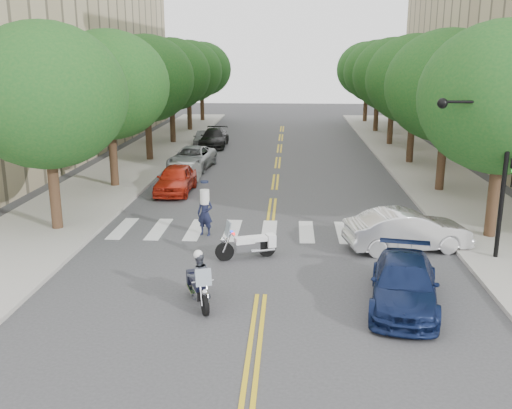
# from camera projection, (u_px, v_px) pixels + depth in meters

# --- Properties ---
(ground) EXTENTS (140.00, 140.00, 0.00)m
(ground) POSITION_uv_depth(u_px,v_px,m) (261.00, 295.00, 17.47)
(ground) COLOR #38383A
(ground) RESTS_ON ground
(sidewalk_left) EXTENTS (5.00, 60.00, 0.15)m
(sidewalk_left) POSITION_uv_depth(u_px,v_px,m) (140.00, 160.00, 39.23)
(sidewalk_left) COLOR #9E9991
(sidewalk_left) RESTS_ON ground
(sidewalk_right) EXTENTS (5.00, 60.00, 0.15)m
(sidewalk_right) POSITION_uv_depth(u_px,v_px,m) (420.00, 163.00, 38.13)
(sidewalk_right) COLOR #9E9991
(sidewalk_right) RESTS_ON ground
(tree_l_0) EXTENTS (6.40, 6.40, 8.45)m
(tree_l_0) POSITION_uv_depth(u_px,v_px,m) (46.00, 96.00, 22.35)
(tree_l_0) COLOR #382316
(tree_l_0) RESTS_ON ground
(tree_l_1) EXTENTS (6.40, 6.40, 8.45)m
(tree_l_1) POSITION_uv_depth(u_px,v_px,m) (109.00, 85.00, 30.07)
(tree_l_1) COLOR #382316
(tree_l_1) RESTS_ON ground
(tree_l_2) EXTENTS (6.40, 6.40, 8.45)m
(tree_l_2) POSITION_uv_depth(u_px,v_px,m) (146.00, 79.00, 37.79)
(tree_l_2) COLOR #382316
(tree_l_2) RESTS_ON ground
(tree_l_3) EXTENTS (6.40, 6.40, 8.45)m
(tree_l_3) POSITION_uv_depth(u_px,v_px,m) (171.00, 75.00, 45.51)
(tree_l_3) COLOR #382316
(tree_l_3) RESTS_ON ground
(tree_l_4) EXTENTS (6.40, 6.40, 8.45)m
(tree_l_4) POSITION_uv_depth(u_px,v_px,m) (188.00, 72.00, 53.23)
(tree_l_4) COLOR #382316
(tree_l_4) RESTS_ON ground
(tree_l_5) EXTENTS (6.40, 6.40, 8.45)m
(tree_l_5) POSITION_uv_depth(u_px,v_px,m) (201.00, 69.00, 60.95)
(tree_l_5) COLOR #382316
(tree_l_5) RESTS_ON ground
(tree_r_0) EXTENTS (6.40, 6.40, 8.45)m
(tree_r_0) POSITION_uv_depth(u_px,v_px,m) (504.00, 98.00, 21.32)
(tree_r_0) COLOR #382316
(tree_r_0) RESTS_ON ground
(tree_r_1) EXTENTS (6.40, 6.40, 8.45)m
(tree_r_1) POSITION_uv_depth(u_px,v_px,m) (448.00, 86.00, 29.04)
(tree_r_1) COLOR #382316
(tree_r_1) RESTS_ON ground
(tree_r_2) EXTENTS (6.40, 6.40, 8.45)m
(tree_r_2) POSITION_uv_depth(u_px,v_px,m) (415.00, 79.00, 36.76)
(tree_r_2) COLOR #382316
(tree_r_2) RESTS_ON ground
(tree_r_3) EXTENTS (6.40, 6.40, 8.45)m
(tree_r_3) POSITION_uv_depth(u_px,v_px,m) (393.00, 75.00, 44.48)
(tree_r_3) COLOR #382316
(tree_r_3) RESTS_ON ground
(tree_r_4) EXTENTS (6.40, 6.40, 8.45)m
(tree_r_4) POSITION_uv_depth(u_px,v_px,m) (378.00, 72.00, 52.20)
(tree_r_4) COLOR #382316
(tree_r_4) RESTS_ON ground
(tree_r_5) EXTENTS (6.40, 6.40, 8.45)m
(tree_r_5) POSITION_uv_depth(u_px,v_px,m) (367.00, 70.00, 59.92)
(tree_r_5) COLOR #382316
(tree_r_5) RESTS_ON ground
(traffic_signal_pole) EXTENTS (2.82, 0.42, 6.00)m
(traffic_signal_pole) POSITION_uv_depth(u_px,v_px,m) (492.00, 158.00, 19.44)
(traffic_signal_pole) COLOR black
(traffic_signal_pole) RESTS_ON ground
(motorcycle_police) EXTENTS (1.00, 2.00, 1.69)m
(motorcycle_police) POSITION_uv_depth(u_px,v_px,m) (199.00, 280.00, 16.68)
(motorcycle_police) COLOR black
(motorcycle_police) RESTS_ON ground
(motorcycle_parked) EXTENTS (2.17, 1.09, 1.46)m
(motorcycle_parked) POSITION_uv_depth(u_px,v_px,m) (251.00, 244.00, 20.52)
(motorcycle_parked) COLOR black
(motorcycle_parked) RESTS_ON ground
(officer_standing) EXTENTS (0.76, 0.61, 1.82)m
(officer_standing) POSITION_uv_depth(u_px,v_px,m) (205.00, 213.00, 23.01)
(officer_standing) COLOR #161A33
(officer_standing) RESTS_ON ground
(convertible) EXTENTS (4.84, 2.47, 1.52)m
(convertible) POSITION_uv_depth(u_px,v_px,m) (407.00, 230.00, 21.31)
(convertible) COLOR silver
(convertible) RESTS_ON ground
(sedan_blue) EXTENTS (2.68, 4.91, 1.35)m
(sedan_blue) POSITION_uv_depth(u_px,v_px,m) (404.00, 284.00, 16.57)
(sedan_blue) COLOR #101C44
(sedan_blue) RESTS_ON ground
(parked_car_a) EXTENTS (1.81, 4.38, 1.49)m
(parked_car_a) POSITION_uv_depth(u_px,v_px,m) (176.00, 179.00, 30.13)
(parked_car_a) COLOR red
(parked_car_a) RESTS_ON ground
(parked_car_b) EXTENTS (1.72, 3.98, 1.27)m
(parked_car_b) POSITION_uv_depth(u_px,v_px,m) (181.00, 175.00, 31.60)
(parked_car_b) COLOR silver
(parked_car_b) RESTS_ON ground
(parked_car_c) EXTENTS (2.76, 5.25, 1.41)m
(parked_car_c) POSITION_uv_depth(u_px,v_px,m) (192.00, 158.00, 36.42)
(parked_car_c) COLOR #9FA3A7
(parked_car_c) RESTS_ON ground
(parked_car_d) EXTENTS (2.00, 4.91, 1.42)m
(parked_car_d) POSITION_uv_depth(u_px,v_px,m) (214.00, 138.00, 45.09)
(parked_car_d) COLOR black
(parked_car_d) RESTS_ON ground
(parked_car_e) EXTENTS (1.74, 3.59, 1.18)m
(parked_car_e) POSITION_uv_depth(u_px,v_px,m) (202.00, 138.00, 46.15)
(parked_car_e) COLOR #A8A8AD
(parked_car_e) RESTS_ON ground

